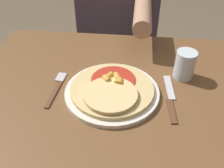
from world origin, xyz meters
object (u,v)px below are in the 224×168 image
dining_table (109,119)px  fork (57,87)px  pizza (112,89)px  person_diner (119,25)px  knife (170,98)px  plate (112,92)px  drinking_glass (185,65)px

dining_table → fork: bearing=-175.6°
dining_table → fork: size_ratio=5.31×
pizza → dining_table: bearing=114.6°
pizza → fork: size_ratio=1.49×
pizza → person_diner: 0.63m
fork → dining_table: bearing=4.4°
dining_table → fork: 0.22m
dining_table → pizza: (0.01, -0.03, 0.17)m
dining_table → knife: bearing=-8.8°
pizza → knife: bearing=0.2°
pizza → person_diner: size_ratio=0.22×
plate → fork: 0.18m
fork → person_diner: size_ratio=0.15×
knife → drinking_glass: bearing=68.0°
plate → pizza: pizza is taller
dining_table → fork: fork is taller
plate → knife: plate is taller
dining_table → drinking_glass: size_ratio=9.52×
drinking_glass → person_diner: bearing=117.6°
drinking_glass → person_diner: size_ratio=0.08×
knife → person_diner: (-0.21, 0.63, -0.07)m
fork → person_diner: bearing=76.0°
plate → person_diner: size_ratio=0.25×
fork → person_diner: (0.15, 0.61, -0.07)m
dining_table → drinking_glass: 0.32m
knife → drinking_glass: size_ratio=2.25×
dining_table → drinking_glass: bearing=20.2°
drinking_glass → knife: bearing=-112.0°
knife → person_diner: 0.66m
dining_table → person_diner: person_diner is taller
plate → knife: bearing=-1.7°
plate → drinking_glass: (0.23, 0.12, 0.04)m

